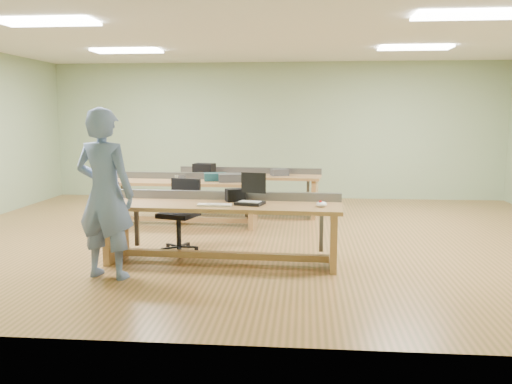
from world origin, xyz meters
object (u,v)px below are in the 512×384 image
workbench_back (247,185)px  camera_bag (235,195)px  workbench_mid (180,192)px  mug (182,178)px  laptop_base (250,203)px  person (105,194)px  task_chair (181,224)px  parts_bin_grey (233,178)px  drinks_can (177,178)px  parts_bin_teal (215,177)px  workbench_front (222,219)px

workbench_back → camera_bag: (0.19, -3.14, 0.28)m
workbench_mid → mug: size_ratio=23.90×
laptop_base → camera_bag: bearing=145.8°
person → task_chair: person is taller
laptop_base → task_chair: size_ratio=0.33×
workbench_back → workbench_mid: bearing=-130.1°
camera_bag → parts_bin_grey: bearing=75.4°
mug → drinks_can: size_ratio=1.05×
camera_bag → mug: bearing=96.2°
mug → workbench_back: bearing=46.9°
drinks_can → mug: bearing=60.3°
task_chair → parts_bin_grey: task_chair is taller
mug → workbench_mid: bearing=158.0°
task_chair → mug: task_chair is taller
camera_bag → parts_bin_teal: (-0.63, 2.19, -0.02)m
task_chair → mug: size_ratio=8.51×
parts_bin_grey → person: bearing=-109.2°
workbench_mid → parts_bin_teal: size_ratio=7.53×
workbench_mid → parts_bin_teal: (0.60, 0.07, 0.26)m
task_chair → drinks_can: task_chair is taller
parts_bin_grey → camera_bag: bearing=-81.7°
camera_bag → parts_bin_teal: camera_bag is taller
person → camera_bag: person is taller
parts_bin_teal → laptop_base: bearing=-71.0°
workbench_front → workbench_mid: 2.55m
laptop_base → parts_bin_grey: bearing=117.4°
laptop_base → drinks_can: (-1.45, 2.23, 0.04)m
task_chair → drinks_can: (-0.43, 1.59, 0.45)m
camera_bag → parts_bin_grey: (-0.30, 2.07, -0.01)m
workbench_mid → laptop_base: 2.78m
workbench_back → parts_bin_grey: 1.11m
parts_bin_teal → mug: bearing=-170.5°
person → laptop_base: person is taller
camera_bag → mug: 2.40m
workbench_mid → task_chair: (0.42, -1.73, -0.20)m
workbench_mid → camera_bag: camera_bag is taller
mug → person: bearing=-93.4°
parts_bin_grey → mug: parts_bin_grey is taller
workbench_mid → drinks_can: size_ratio=25.04×
workbench_front → task_chair: 0.91m
person → task_chair: (0.54, 1.33, -0.61)m
parts_bin_teal → camera_bag: bearing=-74.0°
mug → camera_bag: bearing=-60.9°
parts_bin_teal → parts_bin_grey: (0.32, -0.12, 0.00)m
workbench_front → task_chair: (-0.67, 0.58, -0.20)m
camera_bag → mug: camera_bag is taller
person → parts_bin_teal: 3.21m
laptop_base → workbench_mid: bearing=136.1°
mug → task_chair: bearing=-78.1°
workbench_back → drinks_can: 1.58m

